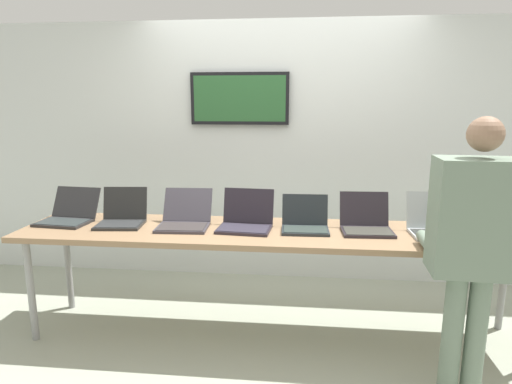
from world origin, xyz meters
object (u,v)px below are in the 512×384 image
Objects in this scene: laptop_station_4 at (305,222)px; laptop_station_5 at (366,223)px; laptop_station_3 at (246,220)px; person at (474,238)px; laptop_station_2 at (185,218)px; laptop_station_0 at (68,215)px; workbench at (273,237)px; laptop_station_6 at (436,225)px; equipment_box at (504,211)px; laptop_station_1 at (122,216)px.

laptop_station_5 is at bearing 1.91° from laptop_station_4.
person is at bearing -26.72° from laptop_station_3.
laptop_station_4 is (0.88, -0.01, -0.00)m from laptop_station_2.
laptop_station_3 is 0.85m from laptop_station_5.
workbench is at bearing -2.64° from laptop_station_0.
laptop_station_0 is 1.78m from laptop_station_4.
laptop_station_3 reaches higher than laptop_station_4.
laptop_station_5 reaches higher than laptop_station_0.
laptop_station_6 is at bearing 89.29° from person.
laptop_station_3 is at bearing 169.68° from workbench.
laptop_station_4 is 1.11m from person.
equipment_box is 1.75m from laptop_station_3.
laptop_station_2 is 1.17× the size of laptop_station_6.
equipment_box is 0.80m from person.
laptop_station_2 reaches higher than laptop_station_4.
workbench is 8.98× the size of laptop_station_0.
equipment_box is at bearing -0.06° from laptop_station_1.
laptop_station_1 is 0.86× the size of laptop_station_2.
laptop_station_3 is at bearing -0.68° from laptop_station_1.
laptop_station_0 is (-3.11, 0.03, -0.11)m from equipment_box.
laptop_station_0 is at bearing 165.43° from person.
equipment_box is at bearing -0.50° from laptop_station_0.
workbench is 10.15× the size of laptop_station_6.
equipment_box is at bearing 0.26° from laptop_station_3.
laptop_station_1 is 1.78m from laptop_station_5.
equipment_box is 1.01× the size of laptop_station_0.
person is at bearing -20.81° from laptop_station_2.
equipment_box is 1.22× the size of laptop_station_4.
laptop_station_5 reaches higher than laptop_station_2.
laptop_station_6 reaches higher than laptop_station_2.
person is (2.67, -0.69, 0.12)m from laptop_station_0.
workbench is 0.66m from laptop_station_2.
laptop_station_2 is at bearing -1.55° from laptop_station_0.
laptop_station_4 is at bearing -178.09° from laptop_station_5.
laptop_station_0 is at bearing 178.45° from laptop_station_2.
laptop_station_1 is at bearing 163.34° from person.
workbench is 1.56m from laptop_station_0.
equipment_box is at bearing 1.27° from laptop_station_6.
laptop_station_4 reaches higher than workbench.
laptop_station_4 is at bearing -179.87° from equipment_box.
laptop_station_2 reaches higher than workbench.
laptop_station_1 is 0.90× the size of laptop_station_3.
laptop_station_2 is at bearing 175.86° from workbench.
equipment_box reaches higher than laptop_station_0.
laptop_station_0 reaches higher than laptop_station_4.
laptop_station_5 is 1.00× the size of laptop_station_6.
laptop_station_5 is at bearing 124.01° from person.
laptop_station_0 is at bearing 177.36° from workbench.
equipment_box reaches higher than laptop_station_4.
laptop_station_5 is at bearing 177.42° from laptop_station_6.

